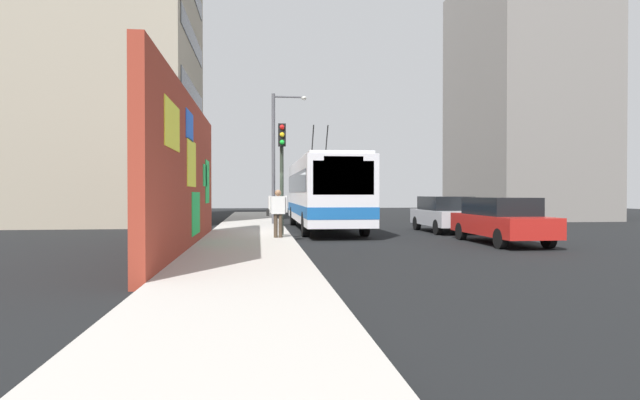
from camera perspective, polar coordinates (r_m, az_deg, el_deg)
name	(u,v)px	position (r m, az deg, el deg)	size (l,w,h in m)	color
ground_plane	(290,237)	(20.60, -3.28, -4.06)	(80.00, 80.00, 0.00)	black
sidewalk_slab	(249,236)	(20.56, -7.75, -3.87)	(48.00, 3.20, 0.15)	#ADA8A0
graffiti_wall	(187,174)	(16.20, -14.25, 2.74)	(13.09, 0.32, 4.59)	maroon
building_far_left	(120,39)	(33.95, -20.87, 16.04)	(11.45, 8.29, 21.41)	#9E937F
building_far_right	(523,98)	(39.60, 21.17, 10.33)	(10.72, 7.66, 16.69)	gray
city_bus	(324,191)	(24.50, 0.39, 0.97)	(11.69, 2.64, 5.06)	silver
parked_car_red	(501,219)	(18.94, 19.05, -1.99)	(4.80, 1.80, 1.58)	#B21E19
parked_car_silver	(445,213)	(23.88, 13.45, -1.41)	(4.34, 1.94, 1.58)	#B7B7BC
pedestrian_at_curb	(278,209)	(18.65, -4.60, -1.03)	(0.23, 0.75, 1.70)	#3F3326
traffic_light	(282,160)	(19.73, -4.16, 4.36)	(0.49, 0.28, 4.19)	#2D382D
street_lamp	(277,149)	(27.36, -4.66, 5.53)	(0.44, 1.82, 6.72)	#4C4C51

